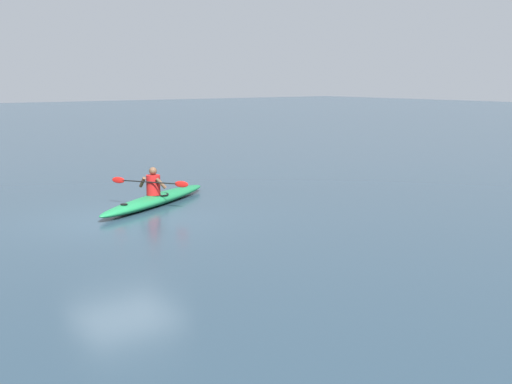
{
  "coord_description": "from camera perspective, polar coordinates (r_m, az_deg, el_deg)",
  "views": [
    {
      "loc": [
        7.17,
        14.89,
        3.4
      ],
      "look_at": [
        -1.29,
        3.61,
        1.06
      ],
      "focal_mm": 48.43,
      "sensor_mm": 36.0,
      "label": 1
    }
  ],
  "objects": [
    {
      "name": "kayak",
      "position": [
        18.83,
        -8.27,
        -0.61
      ],
      "size": [
        4.79,
        3.23,
        0.29
      ],
      "color": "#19723F",
      "rests_on": "ground"
    },
    {
      "name": "kayaker",
      "position": [
        18.64,
        -8.51,
        0.71
      ],
      "size": [
        1.23,
        2.02,
        0.75
      ],
      "color": "red",
      "rests_on": "kayak"
    },
    {
      "name": "ground_plane",
      "position": [
        16.87,
        -10.94,
        -2.36
      ],
      "size": [
        160.0,
        160.0,
        0.0
      ],
      "primitive_type": "plane",
      "color": "#233847"
    }
  ]
}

